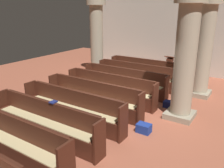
# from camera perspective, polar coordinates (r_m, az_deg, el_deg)

# --- Properties ---
(ground_plane) EXTENTS (19.20, 19.20, 0.00)m
(ground_plane) POSITION_cam_1_polar(r_m,az_deg,el_deg) (8.06, 2.22, -6.54)
(ground_plane) COLOR #AD5B42
(back_wall) EXTENTS (10.00, 0.16, 4.50)m
(back_wall) POSITION_cam_1_polar(r_m,az_deg,el_deg) (12.98, 16.58, 12.50)
(back_wall) COLOR beige
(back_wall) RESTS_ON ground
(pew_row_0) EXTENTS (3.67, 0.46, 1.00)m
(pew_row_0) POSITION_cam_1_polar(r_m,az_deg,el_deg) (11.36, 8.34, 3.52)
(pew_row_0) COLOR #4C2316
(pew_row_0) RESTS_ON ground
(pew_row_1) EXTENTS (3.67, 0.46, 1.00)m
(pew_row_1) POSITION_cam_1_polar(r_m,az_deg,el_deg) (10.45, 5.91, 2.32)
(pew_row_1) COLOR #4C2316
(pew_row_1) RESTS_ON ground
(pew_row_2) EXTENTS (3.67, 0.47, 1.00)m
(pew_row_2) POSITION_cam_1_polar(r_m,az_deg,el_deg) (9.56, 3.01, 0.89)
(pew_row_2) COLOR #4C2316
(pew_row_2) RESTS_ON ground
(pew_row_3) EXTENTS (3.67, 0.46, 1.00)m
(pew_row_3) POSITION_cam_1_polar(r_m,az_deg,el_deg) (8.71, -0.46, -0.84)
(pew_row_3) COLOR #4C2316
(pew_row_3) RESTS_ON ground
(pew_row_4) EXTENTS (3.67, 0.46, 1.00)m
(pew_row_4) POSITION_cam_1_polar(r_m,az_deg,el_deg) (7.90, -4.66, -2.92)
(pew_row_4) COLOR #4C2316
(pew_row_4) RESTS_ON ground
(pew_row_5) EXTENTS (3.67, 0.47, 1.00)m
(pew_row_5) POSITION_cam_1_polar(r_m,az_deg,el_deg) (7.16, -9.80, -5.42)
(pew_row_5) COLOR #4C2316
(pew_row_5) RESTS_ON ground
(pew_row_6) EXTENTS (3.67, 0.46, 1.00)m
(pew_row_6) POSITION_cam_1_polar(r_m,az_deg,el_deg) (6.51, -16.10, -8.41)
(pew_row_6) COLOR #4C2316
(pew_row_6) RESTS_ON ground
(pew_row_7) EXTENTS (3.67, 0.46, 1.00)m
(pew_row_7) POSITION_cam_1_polar(r_m,az_deg,el_deg) (5.97, -23.78, -11.86)
(pew_row_7) COLOR #4C2316
(pew_row_7) RESTS_ON ground
(pillar_aisle_side) EXTENTS (0.94, 0.94, 3.78)m
(pillar_aisle_side) POSITION_cam_1_polar(r_m,az_deg,el_deg) (9.62, 21.51, 8.53)
(pillar_aisle_side) COLOR #9F967E
(pillar_aisle_side) RESTS_ON ground
(pillar_far_side) EXTENTS (0.94, 0.94, 3.78)m
(pillar_far_side) POSITION_cam_1_polar(r_m,az_deg,el_deg) (12.03, -3.77, 11.42)
(pillar_far_side) COLOR #9F967E
(pillar_far_side) RESTS_ON ground
(pillar_aisle_rear) EXTENTS (0.93, 0.93, 3.78)m
(pillar_aisle_rear) POSITION_cam_1_polar(r_m,az_deg,el_deg) (7.31, 17.45, 6.26)
(pillar_aisle_rear) COLOR #9F967E
(pillar_aisle_rear) RESTS_ON ground
(lectern) EXTENTS (0.48, 0.45, 1.08)m
(lectern) POSITION_cam_1_polar(r_m,az_deg,el_deg) (12.17, 13.78, 3.79)
(lectern) COLOR #492215
(lectern) RESTS_ON ground
(hymn_book) EXTENTS (0.15, 0.19, 0.03)m
(hymn_book) POSITION_cam_1_polar(r_m,az_deg,el_deg) (6.30, -14.13, -4.27)
(hymn_book) COLOR navy
(hymn_book) RESTS_ON pew_row_6
(kneeler_box_navy) EXTENTS (0.39, 0.26, 0.23)m
(kneeler_box_navy) POSITION_cam_1_polar(r_m,az_deg,el_deg) (8.51, 13.79, -4.84)
(kneeler_box_navy) COLOR navy
(kneeler_box_navy) RESTS_ON ground
(kneeler_box_blue) EXTENTS (0.39, 0.28, 0.26)m
(kneeler_box_blue) POSITION_cam_1_polar(r_m,az_deg,el_deg) (6.76, 7.75, -10.61)
(kneeler_box_blue) COLOR navy
(kneeler_box_blue) RESTS_ON ground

